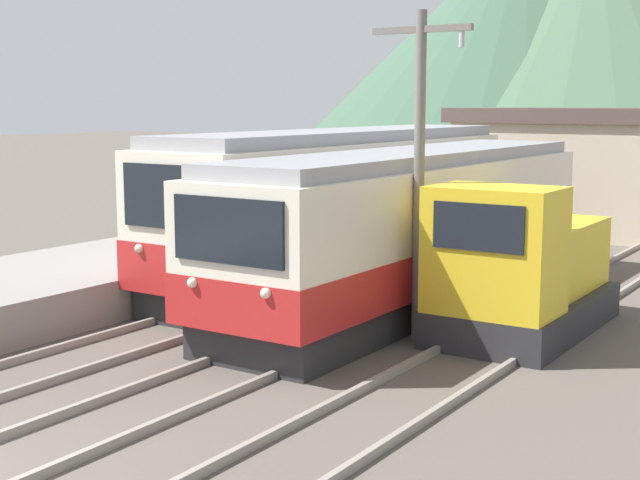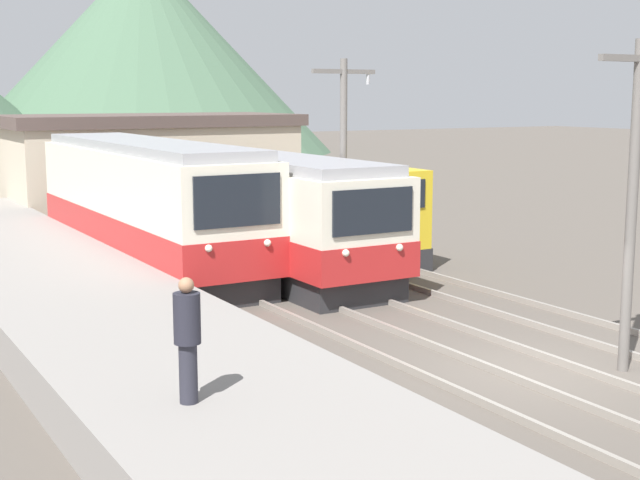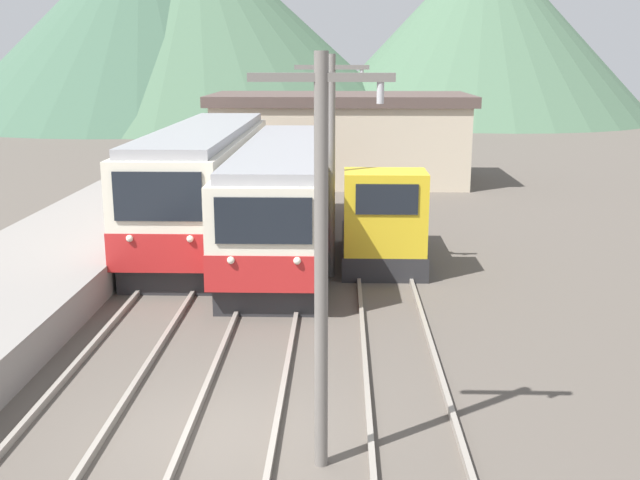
{
  "view_description": "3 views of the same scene",
  "coord_description": "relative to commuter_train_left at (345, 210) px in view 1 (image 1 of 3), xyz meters",
  "views": [
    {
      "loc": [
        9.3,
        -5.53,
        4.46
      ],
      "look_at": [
        0.07,
        8.43,
        1.9
      ],
      "focal_mm": 50.0,
      "sensor_mm": 36.0,
      "label": 1
    },
    {
      "loc": [
        -11.41,
        -11.98,
        5.15
      ],
      "look_at": [
        0.32,
        8.25,
        1.34
      ],
      "focal_mm": 50.0,
      "sensor_mm": 36.0,
      "label": 2
    },
    {
      "loc": [
        1.99,
        -11.11,
        6.07
      ],
      "look_at": [
        1.44,
        7.55,
        1.49
      ],
      "focal_mm": 42.0,
      "sensor_mm": 36.0,
      "label": 3
    }
  ],
  "objects": [
    {
      "name": "commuter_train_center",
      "position": [
        2.8,
        -1.51,
        -0.15
      ],
      "size": [
        2.84,
        13.34,
        3.45
      ],
      "color": "#28282B",
      "rests_on": "ground"
    },
    {
      "name": "commuter_train_left",
      "position": [
        0.0,
        0.0,
        0.0
      ],
      "size": [
        2.84,
        13.21,
        3.82
      ],
      "color": "#28282B",
      "rests_on": "ground"
    },
    {
      "name": "shunting_locomotive",
      "position": [
        5.8,
        -2.86,
        -0.56
      ],
      "size": [
        2.4,
        4.87,
        3.0
      ],
      "color": "#28282B",
      "rests_on": "ground"
    },
    {
      "name": "catenary_mast_mid",
      "position": [
        4.31,
        -4.33,
        1.62
      ],
      "size": [
        2.0,
        0.2,
        6.15
      ],
      "color": "slate",
      "rests_on": "ground"
    }
  ]
}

